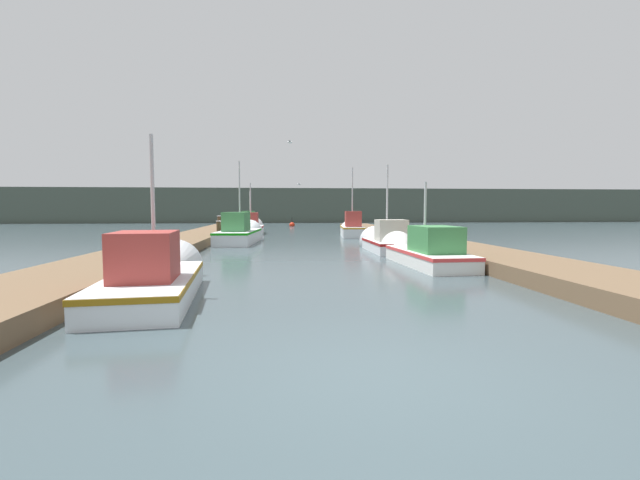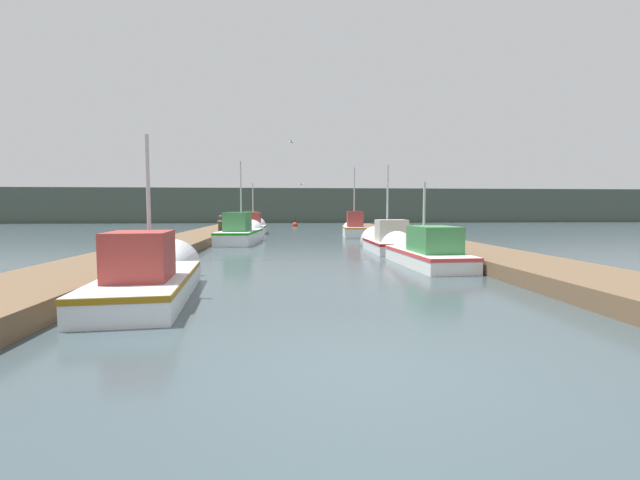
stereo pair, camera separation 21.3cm
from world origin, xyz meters
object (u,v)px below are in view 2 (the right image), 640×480
at_px(fishing_boat_2, 385,242).
at_px(seagull_1, 301,184).
at_px(mooring_piling_2, 222,227).
at_px(mooring_piling_1, 220,231).
at_px(fishing_boat_3, 242,233).
at_px(mooring_piling_0, 233,226).
at_px(fishing_boat_6, 253,225).
at_px(fishing_boat_1, 421,251).
at_px(channel_buoy, 295,225).
at_px(seagull_lead, 291,142).
at_px(fishing_boat_0, 153,276).
at_px(fishing_boat_5, 253,227).
at_px(fishing_boat_4, 354,228).

distance_m(fishing_boat_2, seagull_1, 12.23).
distance_m(fishing_boat_2, mooring_piling_2, 11.72).
distance_m(mooring_piling_1, seagull_1, 8.04).
distance_m(fishing_boat_3, seagull_1, 7.76).
distance_m(fishing_boat_2, mooring_piling_0, 13.90).
xyz_separation_m(fishing_boat_2, mooring_piling_1, (-7.97, 5.53, 0.21)).
bearing_deg(fishing_boat_6, fishing_boat_1, -66.89).
bearing_deg(fishing_boat_1, seagull_1, 99.49).
height_order(fishing_boat_2, fishing_boat_3, fishing_boat_3).
height_order(channel_buoy, seagull_1, seagull_1).
distance_m(fishing_boat_1, mooring_piling_1, 12.92).
bearing_deg(fishing_boat_1, fishing_boat_6, 104.75).
distance_m(channel_buoy, seagull_lead, 21.29).
xyz_separation_m(fishing_boat_0, mooring_piling_1, (-0.79, 14.57, 0.20)).
height_order(fishing_boat_5, mooring_piling_2, fishing_boat_5).
height_order(fishing_boat_2, channel_buoy, fishing_boat_2).
bearing_deg(fishing_boat_5, mooring_piling_0, -120.64).
relative_size(fishing_boat_1, seagull_lead, 9.74).
height_order(fishing_boat_1, channel_buoy, fishing_boat_1).
xyz_separation_m(fishing_boat_5, seagull_1, (3.48, -2.07, 3.05)).
height_order(fishing_boat_3, mooring_piling_0, fishing_boat_3).
xyz_separation_m(fishing_boat_5, mooring_piling_2, (-1.52, -5.13, 0.24)).
distance_m(fishing_boat_5, channel_buoy, 12.91).
distance_m(fishing_boat_5, seagull_1, 5.06).
bearing_deg(fishing_boat_5, fishing_boat_1, -68.93).
bearing_deg(seagull_lead, fishing_boat_0, -6.81).
height_order(fishing_boat_6, seagull_1, seagull_1).
bearing_deg(fishing_boat_5, fishing_boat_3, -89.69).
relative_size(mooring_piling_2, channel_buoy, 1.33).
height_order(fishing_boat_1, mooring_piling_1, fishing_boat_1).
distance_m(fishing_boat_3, mooring_piling_1, 1.33).
xyz_separation_m(fishing_boat_3, mooring_piling_2, (-1.55, 3.21, 0.19)).
distance_m(fishing_boat_3, fishing_boat_4, 8.11).
bearing_deg(seagull_1, fishing_boat_6, 32.89).
relative_size(fishing_boat_2, mooring_piling_1, 3.90).
xyz_separation_m(mooring_piling_0, channel_buoy, (4.55, 14.51, -0.51)).
bearing_deg(mooring_piling_1, fishing_boat_3, -19.30).
xyz_separation_m(fishing_boat_1, channel_buoy, (-3.55, 30.43, -0.25)).
bearing_deg(seagull_lead, fishing_boat_6, -161.33).
bearing_deg(mooring_piling_2, fishing_boat_2, -45.12).
xyz_separation_m(channel_buoy, seagull_lead, (-0.61, -20.61, 5.29)).
distance_m(fishing_boat_6, channel_buoy, 8.07).
height_order(fishing_boat_4, fishing_boat_5, fishing_boat_4).
height_order(fishing_boat_1, mooring_piling_0, fishing_boat_1).
xyz_separation_m(fishing_boat_6, channel_buoy, (3.73, 7.15, -0.30)).
distance_m(fishing_boat_6, mooring_piling_1, 13.25).
bearing_deg(fishing_boat_5, mooring_piling_2, -106.44).
relative_size(fishing_boat_2, seagull_lead, 8.18).
height_order(channel_buoy, seagull_lead, seagull_lead).
height_order(fishing_boat_1, fishing_boat_4, fishing_boat_4).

